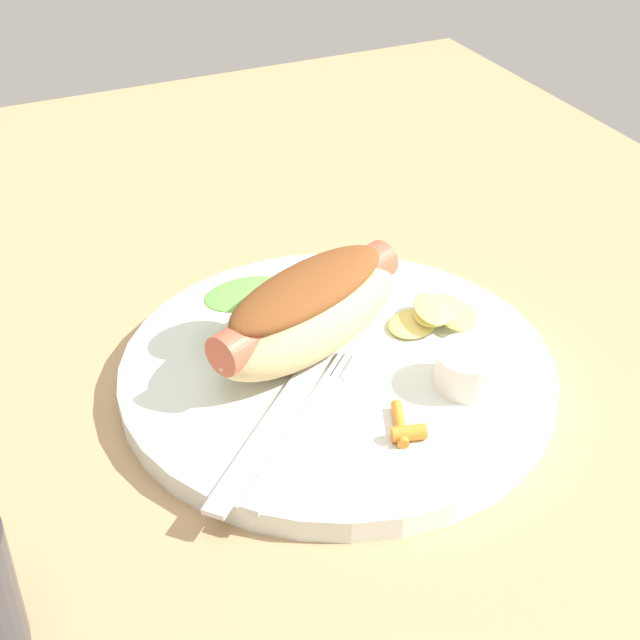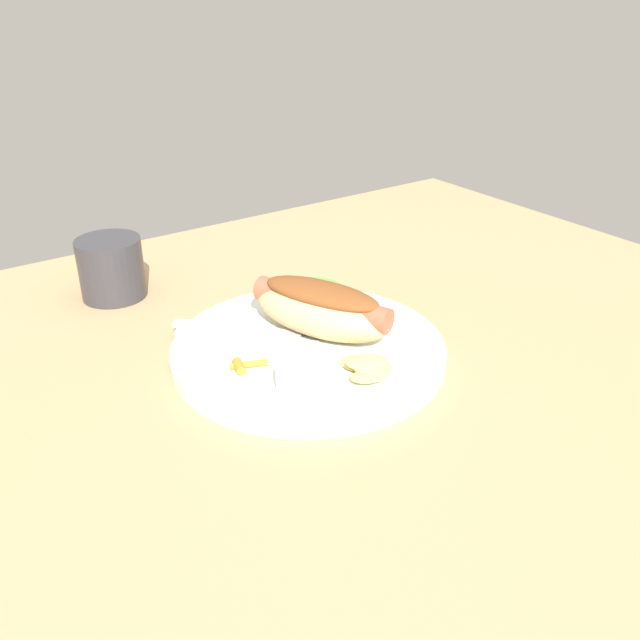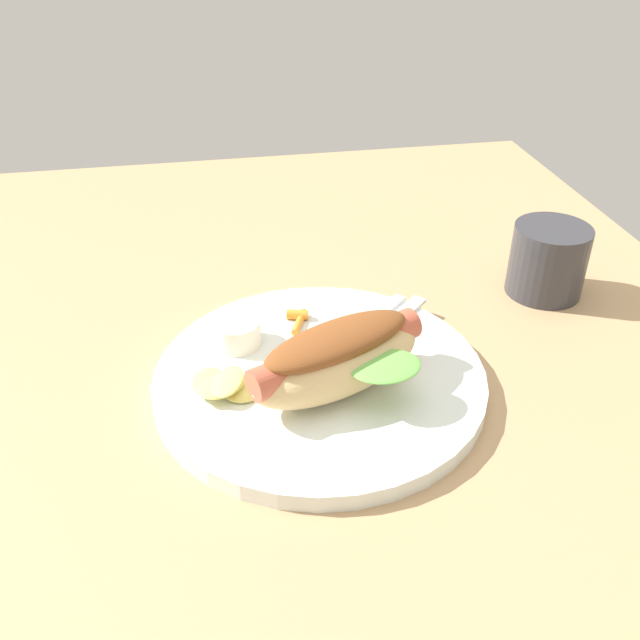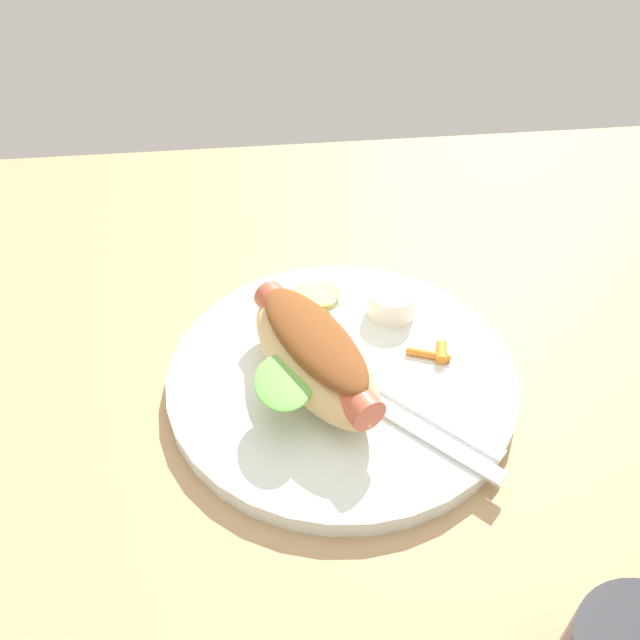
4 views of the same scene
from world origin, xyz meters
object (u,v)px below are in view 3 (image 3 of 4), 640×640
object	(u,v)px
plate	(320,378)
hot_dog	(338,357)
fork	(360,331)
sauce_ramekin	(236,332)
knife	(383,331)
chips_pile	(226,385)
drinking_cup	(548,260)
carrot_garnish	(301,318)

from	to	relation	value
plate	hot_dog	size ratio (longest dim) A/B	1.68
fork	sauce_ramekin	bearing A→B (deg)	-45.06
sauce_ramekin	knife	size ratio (longest dim) A/B	0.31
hot_dog	chips_pile	distance (cm)	9.81
hot_dog	chips_pile	size ratio (longest dim) A/B	2.37
plate	drinking_cup	distance (cm)	29.66
plate	drinking_cup	world-z (taller)	drinking_cup
plate	chips_pile	size ratio (longest dim) A/B	3.96
hot_dog	fork	size ratio (longest dim) A/B	1.41
sauce_ramekin	knife	distance (cm)	13.98
plate	knife	bearing A→B (deg)	124.44
knife	plate	bearing A→B (deg)	-9.28
knife	fork	bearing A→B (deg)	-55.25
hot_dog	drinking_cup	distance (cm)	29.60
plate	sauce_ramekin	bearing A→B (deg)	-129.57
sauce_ramekin	chips_pile	size ratio (longest dim) A/B	0.61
plate	carrot_garnish	xyz separation A→B (cm)	(-8.25, -0.30, 1.23)
plate	sauce_ramekin	distance (cm)	9.09
knife	drinking_cup	bearing A→B (deg)	155.34
plate	hot_dog	distance (cm)	4.85
sauce_ramekin	knife	world-z (taller)	sauce_ramekin
sauce_ramekin	carrot_garnish	bearing A→B (deg)	111.84
plate	chips_pile	world-z (taller)	chips_pile
chips_pile	drinking_cup	size ratio (longest dim) A/B	0.92
chips_pile	fork	bearing A→B (deg)	116.75
sauce_ramekin	drinking_cup	distance (cm)	34.45
carrot_garnish	drinking_cup	xyz separation A→B (cm)	(-3.51, 27.36, 1.82)
sauce_ramekin	fork	distance (cm)	11.81
hot_dog	sauce_ramekin	bearing A→B (deg)	-69.25
plate	sauce_ramekin	world-z (taller)	sauce_ramekin
hot_dog	carrot_garnish	size ratio (longest dim) A/B	4.55
sauce_ramekin	plate	bearing A→B (deg)	50.43
carrot_garnish	hot_dog	bearing A→B (deg)	7.56
sauce_ramekin	fork	bearing A→B (deg)	88.36
drinking_cup	fork	bearing A→B (deg)	-73.72
chips_pile	carrot_garnish	xyz separation A→B (cm)	(-9.63, 8.02, -0.36)
sauce_ramekin	knife	xyz separation A→B (cm)	(0.78, 13.92, -1.08)
sauce_ramekin	knife	bearing A→B (deg)	86.81
fork	knife	bearing A→B (deg)	125.05
fork	drinking_cup	xyz separation A→B (cm)	(-6.46, 22.12, 2.05)
knife	carrot_garnish	xyz separation A→B (cm)	(-3.39, -7.39, 0.25)
plate	fork	bearing A→B (deg)	137.04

